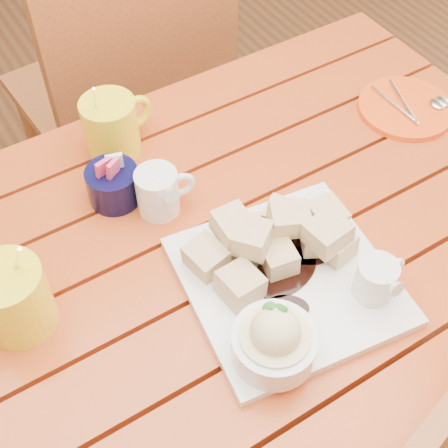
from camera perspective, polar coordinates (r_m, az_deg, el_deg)
ground at (r=1.64m, az=0.23°, el=-17.99°), size 5.00×5.00×0.00m
table at (r=1.06m, az=0.34°, el=-5.49°), size 1.20×0.79×0.75m
dessert_plate at (r=0.90m, az=5.75°, el=-5.31°), size 0.33×0.33×0.12m
coffee_mug_left at (r=0.90m, az=-18.92°, el=-6.54°), size 0.14×0.10×0.17m
coffee_mug_right at (r=1.10m, az=-10.19°, el=8.88°), size 0.14×0.10×0.16m
cream_pitcher at (r=1.00m, az=-5.97°, el=3.02°), size 0.10×0.08×0.08m
sugar_caddy at (r=1.03m, az=-10.09°, el=3.60°), size 0.09×0.09×0.09m
orange_saucer at (r=1.24m, az=16.32°, el=10.16°), size 0.18×0.18×0.02m
chair_far at (r=1.59m, az=-8.60°, el=11.86°), size 0.48×0.48×0.97m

